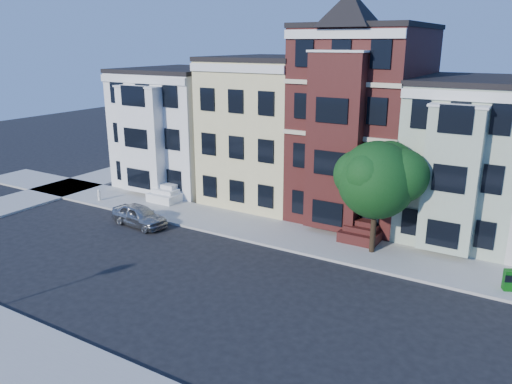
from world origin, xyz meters
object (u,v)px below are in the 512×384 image
Objects in this scene: street_tree at (376,185)px; parked_car at (139,215)px; newspaper_box at (509,280)px; fire_hydrant at (99,196)px.

street_tree reaches higher than parked_car.
newspaper_box reaches higher than fire_hydrant.
fire_hydrant is at bearing 76.87° from parked_car.
street_tree reaches higher than fire_hydrant.
street_tree is 20.40m from fire_hydrant.
parked_car is at bearing 163.33° from newspaper_box.
newspaper_box is at bearing -77.73° from parked_car.
parked_car is 21.10m from newspaper_box.
street_tree is at bearing 3.45° from fire_hydrant.
newspaper_box is 26.93m from fire_hydrant.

